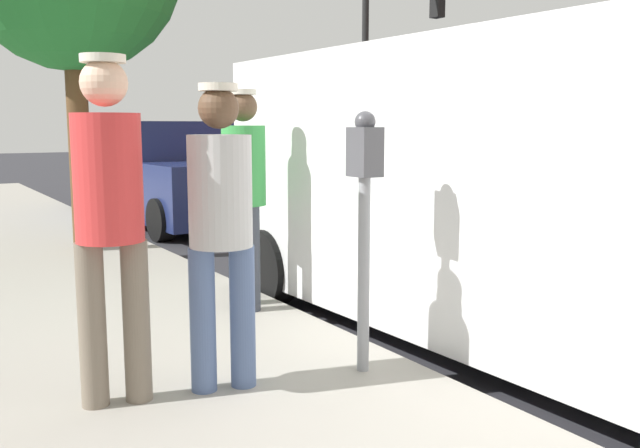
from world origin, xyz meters
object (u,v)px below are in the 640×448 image
object	(u,v)px
parking_meter_near	(364,197)
pedestrian_in_green	(244,185)
parked_van	(532,188)
traffic_light_corner	(393,45)
pedestrian_in_red	(109,208)
parked_sedan_behind	(171,177)
pedestrian_in_gray	(221,219)

from	to	relation	value
parking_meter_near	pedestrian_in_green	xyz separation A→B (m)	(-0.03, -1.65, -0.05)
parked_van	traffic_light_corner	xyz separation A→B (m)	(-6.69, -10.18, 2.36)
pedestrian_in_red	parked_sedan_behind	size ratio (longest dim) A/B	0.40
pedestrian_in_red	pedestrian_in_green	distance (m)	1.95
pedestrian_in_red	parked_van	bearing A→B (deg)	175.84
pedestrian_in_green	parked_sedan_behind	bearing A→B (deg)	-104.50
pedestrian_in_gray	traffic_light_corner	size ratio (longest dim) A/B	0.32
parked_van	parked_sedan_behind	xyz separation A→B (m)	(-0.08, -7.55, -0.41)
pedestrian_in_green	traffic_light_corner	size ratio (longest dim) A/B	0.33
parked_sedan_behind	traffic_light_corner	size ratio (longest dim) A/B	0.86
pedestrian_in_gray	parked_sedan_behind	xyz separation A→B (m)	(-2.39, -7.45, -0.35)
pedestrian_in_red	traffic_light_corner	size ratio (longest dim) A/B	0.34
pedestrian_in_gray	parked_van	distance (m)	2.32
pedestrian_in_red	traffic_light_corner	bearing A→B (deg)	-133.78
pedestrian_in_green	traffic_light_corner	world-z (taller)	traffic_light_corner
parked_sedan_behind	pedestrian_in_green	bearing A→B (deg)	75.50
parked_van	pedestrian_in_gray	bearing A→B (deg)	-2.48
parking_meter_near	pedestrian_in_gray	bearing A→B (deg)	-12.61
pedestrian_in_red	parked_van	distance (m)	2.88
pedestrian_in_gray	parked_sedan_behind	world-z (taller)	pedestrian_in_gray
pedestrian_in_red	pedestrian_in_gray	bearing A→B (deg)	168.99
traffic_light_corner	parked_sedan_behind	bearing A→B (deg)	21.73
pedestrian_in_red	pedestrian_in_green	xyz separation A→B (m)	(-1.40, -1.36, -0.05)
parked_van	traffic_light_corner	size ratio (longest dim) A/B	1.01
pedestrian_in_red	pedestrian_in_green	bearing A→B (deg)	-135.88
parking_meter_near	parked_sedan_behind	bearing A→B (deg)	-101.67
traffic_light_corner	parking_meter_near	bearing A→B (deg)	51.42
pedestrian_in_gray	pedestrian_in_red	bearing A→B (deg)	-11.01
parking_meter_near	pedestrian_in_red	distance (m)	1.40
pedestrian_in_red	traffic_light_corner	xyz separation A→B (m)	(-9.56, -9.97, 2.34)
parking_meter_near	pedestrian_in_gray	size ratio (longest dim) A/B	0.92
pedestrian_in_green	parked_sedan_behind	xyz separation A→B (m)	(-1.55, -5.98, -0.38)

